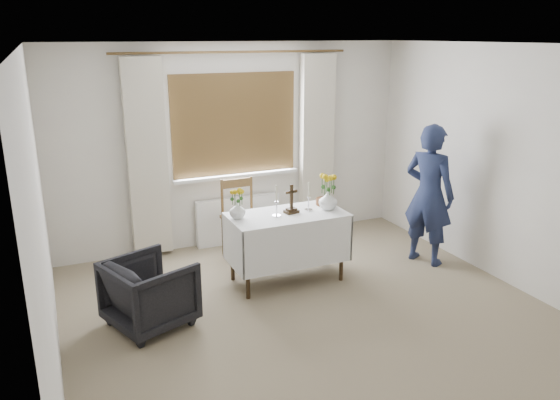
# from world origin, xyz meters

# --- Properties ---
(ground) EXTENTS (5.00, 5.00, 0.00)m
(ground) POSITION_xyz_m (0.00, 0.00, 0.00)
(ground) COLOR gray
(ground) RESTS_ON ground
(altar_table) EXTENTS (1.24, 0.64, 0.76)m
(altar_table) POSITION_xyz_m (0.10, 1.12, 0.38)
(altar_table) COLOR white
(altar_table) RESTS_ON ground
(wooden_chair) EXTENTS (0.44, 0.44, 0.94)m
(wooden_chair) POSITION_xyz_m (-0.12, 1.92, 0.47)
(wooden_chair) COLOR brown
(wooden_chair) RESTS_ON ground
(armchair) EXTENTS (0.90, 0.89, 0.64)m
(armchair) POSITION_xyz_m (-1.44, 0.75, 0.32)
(armchair) COLOR black
(armchair) RESTS_ON ground
(person) EXTENTS (0.61, 0.71, 1.64)m
(person) POSITION_xyz_m (1.80, 0.95, 0.82)
(person) COLOR navy
(person) RESTS_ON ground
(radiator) EXTENTS (1.10, 0.10, 0.60)m
(radiator) POSITION_xyz_m (0.00, 2.42, 0.30)
(radiator) COLOR white
(radiator) RESTS_ON ground
(wooden_cross) EXTENTS (0.16, 0.12, 0.31)m
(wooden_cross) POSITION_xyz_m (0.15, 1.14, 0.92)
(wooden_cross) COLOR black
(wooden_cross) RESTS_ON altar_table
(candlestick_left) EXTENTS (0.12, 0.12, 0.33)m
(candlestick_left) POSITION_xyz_m (-0.04, 1.10, 0.93)
(candlestick_left) COLOR white
(candlestick_left) RESTS_ON altar_table
(candlestick_right) EXTENTS (0.12, 0.12, 0.31)m
(candlestick_right) POSITION_xyz_m (0.36, 1.14, 0.92)
(candlestick_right) COLOR white
(candlestick_right) RESTS_ON altar_table
(flower_vase_left) EXTENTS (0.22, 0.22, 0.18)m
(flower_vase_left) POSITION_xyz_m (-0.43, 1.20, 0.85)
(flower_vase_left) COLOR silver
(flower_vase_left) RESTS_ON altar_table
(flower_vase_right) EXTENTS (0.20, 0.20, 0.21)m
(flower_vase_right) POSITION_xyz_m (0.57, 1.09, 0.87)
(flower_vase_right) COLOR silver
(flower_vase_right) RESTS_ON altar_table
(wicker_basket) EXTENTS (0.24, 0.24, 0.07)m
(wicker_basket) POSITION_xyz_m (0.61, 1.25, 0.80)
(wicker_basket) COLOR brown
(wicker_basket) RESTS_ON altar_table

